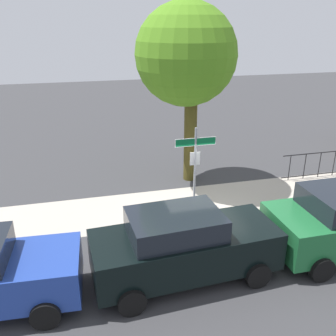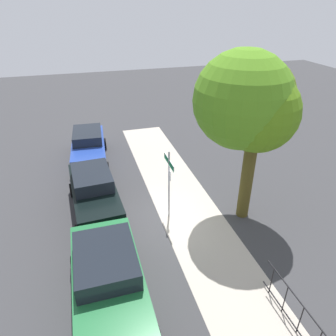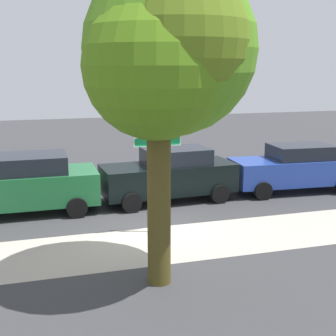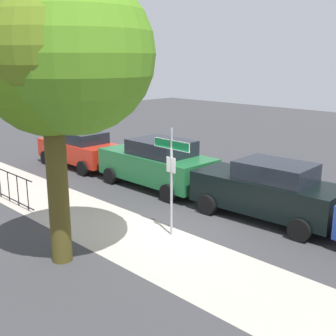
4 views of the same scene
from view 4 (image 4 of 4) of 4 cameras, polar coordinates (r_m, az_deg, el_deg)
name	(u,v)px [view 4 (image 4 of 4)]	position (r m, az deg, el deg)	size (l,w,h in m)	color
ground_plane	(180,230)	(12.52, 1.60, -8.20)	(60.00, 60.00, 0.00)	#38383A
sidewalk_strip	(101,224)	(13.13, -8.78, -7.26)	(24.00, 2.60, 0.00)	#B2A799
street_sign	(171,165)	(11.58, 0.46, 0.39)	(1.30, 0.07, 3.01)	#9EA0A5
shade_tree	(62,58)	(9.88, -13.84, 13.92)	(3.65, 3.71, 6.67)	#4B421A
car_black	(267,190)	(13.37, 12.99, -2.88)	(4.62, 2.15, 1.83)	black
car_green	(157,163)	(16.28, -1.43, 0.65)	(4.69, 2.18, 1.86)	#1D6433
car_red	(80,148)	(19.85, -11.56, 2.55)	(4.30, 2.02, 1.63)	red
iron_fence	(0,182)	(16.32, -21.33, -1.70)	(4.75, 0.04, 1.07)	black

